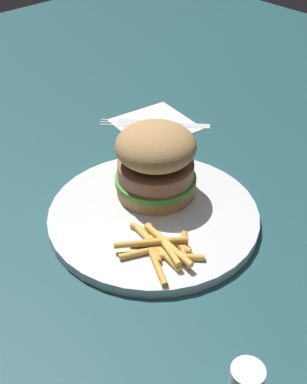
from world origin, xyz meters
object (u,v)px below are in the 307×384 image
at_px(napkin, 155,124).
at_px(sandwich, 156,161).
at_px(plate, 154,216).
at_px(fries_pile, 161,247).
at_px(fork, 154,123).

bearing_deg(napkin, sandwich, -42.29).
relative_size(plate, napkin, 2.31).
height_order(plate, sandwich, sandwich).
height_order(fries_pile, fork, fries_pile).
distance_m(plate, fork, 0.23).
height_order(sandwich, napkin, sandwich).
height_order(plate, fork, plate).
bearing_deg(sandwich, napkin, 137.71).
bearing_deg(napkin, plate, -42.97).
height_order(sandwich, fries_pile, sandwich).
distance_m(plate, napkin, 0.23).
relative_size(plate, fork, 1.83).
relative_size(napkin, fork, 0.79).
xyz_separation_m(napkin, fork, (-0.00, -0.00, 0.00)).
bearing_deg(plate, fork, 137.42).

